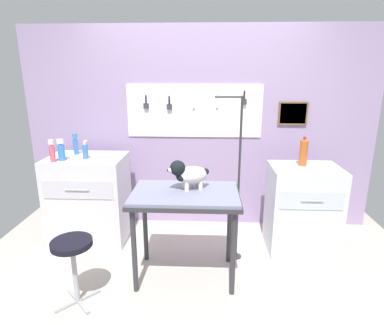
# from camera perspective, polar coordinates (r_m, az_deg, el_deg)

# --- Properties ---
(ground) EXTENTS (4.40, 4.00, 0.04)m
(ground) POSITION_cam_1_polar(r_m,az_deg,el_deg) (3.01, 0.52, -21.31)
(ground) COLOR #BBADA2
(rear_wall_panel) EXTENTS (4.00, 0.11, 2.30)m
(rear_wall_panel) POSITION_cam_1_polar(r_m,az_deg,el_deg) (3.74, 1.36, 5.91)
(rear_wall_panel) COLOR #9982AC
(rear_wall_panel) RESTS_ON ground
(grooming_table) EXTENTS (0.93, 0.60, 0.81)m
(grooming_table) POSITION_cam_1_polar(r_m,az_deg,el_deg) (2.78, -1.23, -6.95)
(grooming_table) COLOR #2D2D33
(grooming_table) RESTS_ON ground
(grooming_arm) EXTENTS (0.29, 0.11, 1.60)m
(grooming_arm) POSITION_cam_1_polar(r_m,az_deg,el_deg) (3.08, 8.09, -4.39)
(grooming_arm) COLOR #2D2D33
(grooming_arm) RESTS_ON ground
(dog) EXTENTS (0.36, 0.24, 0.27)m
(dog) POSITION_cam_1_polar(r_m,az_deg,el_deg) (2.75, -0.73, -2.02)
(dog) COLOR silver
(dog) RESTS_ON grooming_table
(counter_left) EXTENTS (0.80, 0.58, 0.94)m
(counter_left) POSITION_cam_1_polar(r_m,az_deg,el_deg) (3.69, -17.78, -6.11)
(counter_left) COLOR silver
(counter_left) RESTS_ON ground
(cabinet_right) EXTENTS (0.68, 0.54, 0.89)m
(cabinet_right) POSITION_cam_1_polar(r_m,az_deg,el_deg) (3.52, 18.98, -7.74)
(cabinet_right) COLOR silver
(cabinet_right) RESTS_ON ground
(stool) EXTENTS (0.31, 0.31, 0.56)m
(stool) POSITION_cam_1_polar(r_m,az_deg,el_deg) (2.73, -20.44, -14.88)
(stool) COLOR #9E9EA3
(stool) RESTS_ON ground
(conditioner_bottle) EXTENTS (0.06, 0.06, 0.19)m
(conditioner_bottle) POSITION_cam_1_polar(r_m,az_deg,el_deg) (3.46, -18.43, 1.93)
(conditioner_bottle) COLOR #356FB2
(conditioner_bottle) RESTS_ON counter_left
(pump_bottle_white) EXTENTS (0.07, 0.07, 0.22)m
(pump_bottle_white) POSITION_cam_1_polar(r_m,az_deg,el_deg) (3.46, -22.19, 1.84)
(pump_bottle_white) COLOR #3378C0
(pump_bottle_white) RESTS_ON counter_left
(shampoo_bottle) EXTENTS (0.05, 0.05, 0.23)m
(shampoo_bottle) POSITION_cam_1_polar(r_m,az_deg,el_deg) (3.67, -19.99, 2.86)
(shampoo_bottle) COLOR #3271C3
(shampoo_bottle) RESTS_ON counter_left
(spray_bottle_tall) EXTENTS (0.05, 0.05, 0.22)m
(spray_bottle_tall) POSITION_cam_1_polar(r_m,az_deg,el_deg) (3.44, -23.58, 1.65)
(spray_bottle_tall) COLOR #DC5264
(spray_bottle_tall) RESTS_ON counter_left
(soda_bottle) EXTENTS (0.08, 0.08, 0.29)m
(soda_bottle) POSITION_cam_1_polar(r_m,az_deg,el_deg) (3.39, 19.18, 1.75)
(soda_bottle) COLOR #B1511F
(soda_bottle) RESTS_ON cabinet_right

